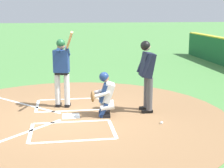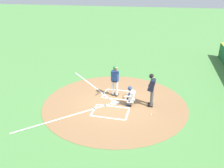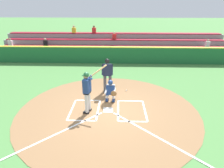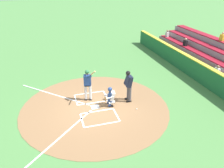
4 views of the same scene
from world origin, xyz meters
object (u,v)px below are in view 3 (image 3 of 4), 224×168
at_px(batter, 87,89).
at_px(catcher, 111,90).
at_px(baseball, 126,90).
at_px(plate_umpire, 107,73).

relative_size(batter, catcher, 1.88).
bearing_deg(batter, baseball, -127.54).
distance_m(catcher, plate_umpire, 1.24).
xyz_separation_m(batter, baseball, (-1.75, -2.28, -1.06)).
bearing_deg(baseball, batter, 52.46).
height_order(catcher, baseball, catcher).
height_order(catcher, plate_umpire, plate_umpire).
bearing_deg(batter, catcher, -132.11).
height_order(batter, plate_umpire, batter).
relative_size(batter, plate_umpire, 1.14).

